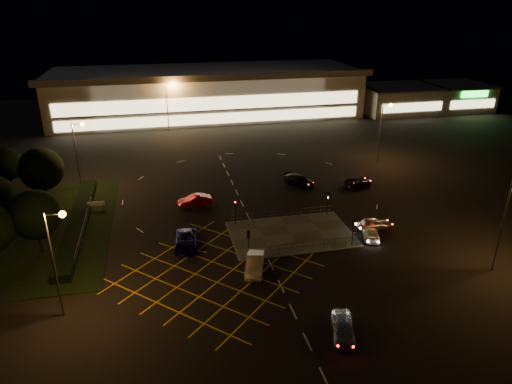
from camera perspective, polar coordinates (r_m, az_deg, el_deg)
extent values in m
plane|color=black|center=(55.82, 1.83, -4.58)|extent=(180.00, 180.00, 0.00)
cube|color=#4C4944|center=(54.59, 4.40, -5.25)|extent=(14.00, 9.00, 0.12)
cube|color=black|center=(61.69, -25.88, -4.20)|extent=(18.00, 30.00, 0.08)
cube|color=black|center=(60.44, -21.36, -3.48)|extent=(2.00, 26.00, 1.00)
cube|color=beige|center=(112.54, -6.14, 12.19)|extent=(70.00, 25.00, 10.00)
cube|color=slate|center=(111.69, -6.25, 14.81)|extent=(72.00, 26.50, 0.60)
cube|color=#FFEAA5|center=(100.32, -5.25, 10.90)|extent=(66.00, 0.20, 3.00)
cube|color=#FFEAA5|center=(101.03, -5.19, 9.13)|extent=(66.00, 0.20, 2.20)
cube|color=beige|center=(119.70, 17.27, 10.98)|extent=(18.00, 14.00, 6.00)
cube|color=slate|center=(119.14, 17.45, 12.45)|extent=(18.80, 14.80, 0.40)
cube|color=#FFEAA5|center=(113.84, 18.95, 9.98)|extent=(15.30, 0.20, 2.00)
cube|color=beige|center=(128.28, 23.63, 10.85)|extent=(14.00, 14.00, 6.00)
cube|color=slate|center=(127.76, 23.85, 12.22)|extent=(14.80, 14.80, 0.40)
cube|color=#FFEAA5|center=(122.83, 25.47, 9.89)|extent=(11.90, 0.20, 2.00)
cube|color=#19E533|center=(122.33, 25.69, 10.97)|extent=(7.00, 0.30, 1.40)
cylinder|color=slate|center=(42.54, -23.93, -8.51)|extent=(0.20, 0.20, 10.00)
cylinder|color=slate|center=(40.26, -24.04, -2.59)|extent=(1.40, 0.12, 0.12)
sphere|color=orange|center=(40.13, -23.06, -2.58)|extent=(0.56, 0.56, 0.56)
cylinder|color=slate|center=(51.38, 28.37, -3.88)|extent=(0.20, 0.20, 10.00)
cylinder|color=slate|center=(70.03, -21.47, 4.06)|extent=(0.20, 0.20, 10.00)
cylinder|color=slate|center=(68.65, -21.47, 7.90)|extent=(1.40, 0.12, 0.12)
sphere|color=orange|center=(68.55, -20.88, 7.92)|extent=(0.56, 0.56, 0.56)
cylinder|color=slate|center=(79.85, 15.24, 7.06)|extent=(0.20, 0.20, 10.00)
cylinder|color=slate|center=(79.06, 16.06, 10.41)|extent=(1.40, 0.12, 0.12)
sphere|color=orange|center=(79.41, 16.51, 10.38)|extent=(0.56, 0.56, 0.56)
cylinder|color=slate|center=(98.15, -11.02, 10.31)|extent=(0.20, 0.20, 10.00)
cylinder|color=slate|center=(97.26, -10.82, 13.10)|extent=(1.40, 0.12, 0.12)
sphere|color=orange|center=(97.30, -10.39, 13.11)|extent=(0.56, 0.56, 0.56)
cylinder|color=slate|center=(108.74, 10.89, 11.53)|extent=(0.20, 0.20, 10.00)
cylinder|color=slate|center=(108.20, 11.44, 14.03)|extent=(1.40, 0.12, 0.12)
sphere|color=orange|center=(108.49, 11.79, 13.99)|extent=(0.56, 0.56, 0.56)
cylinder|color=black|center=(49.11, -0.95, -6.54)|extent=(0.10, 0.10, 3.00)
cube|color=black|center=(48.53, -0.96, -5.30)|extent=(0.28, 0.18, 0.90)
sphere|color=#19FF33|center=(48.65, -0.99, -5.23)|extent=(0.16, 0.16, 0.16)
cylinder|color=black|center=(52.55, 12.02, -4.99)|extent=(0.10, 0.10, 3.00)
cube|color=black|center=(52.00, 12.12, -3.82)|extent=(0.28, 0.18, 0.90)
sphere|color=#19FF33|center=(52.11, 12.07, -3.76)|extent=(0.16, 0.16, 0.16)
cylinder|color=black|center=(56.09, -2.62, -2.60)|extent=(0.10, 0.10, 3.00)
cube|color=black|center=(55.58, -2.64, -1.48)|extent=(0.28, 0.18, 0.90)
sphere|color=#FF0C0C|center=(55.47, -2.62, -1.54)|extent=(0.16, 0.16, 0.16)
cylinder|color=black|center=(59.12, 8.91, -1.48)|extent=(0.10, 0.10, 3.00)
cube|color=black|center=(58.64, 8.98, -0.41)|extent=(0.28, 0.18, 0.90)
sphere|color=#19FF33|center=(58.53, 9.02, -0.46)|extent=(0.16, 0.16, 0.16)
cylinder|color=black|center=(68.28, -24.76, -0.16)|extent=(0.36, 0.36, 2.88)
sphere|color=black|center=(67.10, -25.26, 2.61)|extent=(5.76, 5.76, 5.76)
cylinder|color=black|center=(75.34, -28.35, 1.02)|extent=(0.36, 0.36, 2.34)
sphere|color=black|center=(74.45, -28.76, 3.06)|extent=(4.68, 4.68, 4.68)
cylinder|color=black|center=(55.43, -25.32, -5.62)|extent=(0.36, 0.36, 2.70)
sphere|color=black|center=(54.05, -25.91, -2.54)|extent=(5.40, 5.40, 5.40)
imported|color=#AAACB2|center=(39.94, 10.84, -16.35)|extent=(3.07, 4.83, 1.53)
imported|color=silver|center=(47.27, -0.17, -8.99)|extent=(3.00, 5.05, 1.57)
imported|color=#0D0C4A|center=(52.12, -8.78, -6.06)|extent=(2.93, 5.61, 1.51)
imported|color=black|center=(68.76, 5.40, 1.48)|extent=(4.70, 5.27, 1.47)
imported|color=silver|center=(57.16, 14.55, -3.85)|extent=(4.28, 1.75, 1.45)
imported|color=maroon|center=(62.11, -7.65, -1.05)|extent=(4.66, 2.08, 1.49)
imported|color=black|center=(69.61, 12.50, 1.21)|extent=(5.07, 3.33, 1.30)
imported|color=white|center=(55.04, 14.14, -5.04)|extent=(2.94, 4.55, 1.23)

